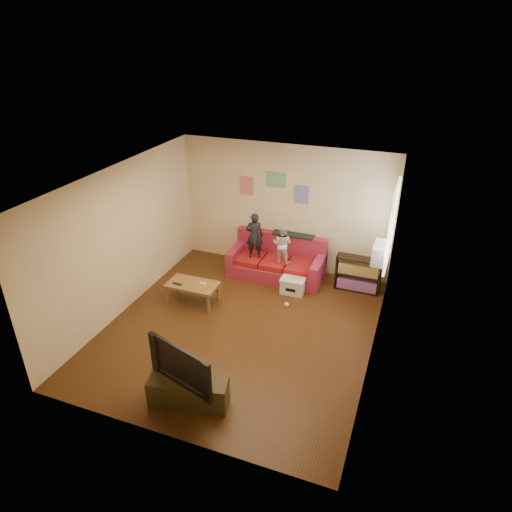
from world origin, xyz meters
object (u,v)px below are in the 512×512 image
(sofa, at_px, (277,262))
(bookshelf, at_px, (358,276))
(tv_stand, at_px, (189,392))
(child_b, at_px, (282,244))
(child_a, at_px, (254,236))
(coffee_table, at_px, (192,286))
(file_box, at_px, (293,285))
(television, at_px, (186,362))

(sofa, xyz_separation_m, bookshelf, (1.70, -0.02, 0.03))
(bookshelf, height_order, tv_stand, bookshelf)
(child_b, bearing_deg, sofa, -47.15)
(child_a, xyz_separation_m, coffee_table, (-0.70, -1.45, -0.54))
(sofa, xyz_separation_m, child_b, (0.15, -0.17, 0.53))
(file_box, bearing_deg, sofa, 132.03)
(tv_stand, xyz_separation_m, television, (0.00, 0.00, 0.53))
(bookshelf, relative_size, tv_stand, 0.80)
(sofa, relative_size, file_box, 4.20)
(bookshelf, bearing_deg, sofa, 179.34)
(child_b, height_order, bookshelf, child_b)
(coffee_table, relative_size, television, 0.85)
(child_a, relative_size, tv_stand, 0.89)
(child_b, distance_m, bookshelf, 1.64)
(sofa, height_order, tv_stand, sofa)
(file_box, distance_m, tv_stand, 3.42)
(sofa, relative_size, television, 1.76)
(child_b, distance_m, coffee_table, 2.00)
(child_b, relative_size, coffee_table, 0.86)
(sofa, distance_m, child_b, 0.58)
(child_a, bearing_deg, tv_stand, 79.08)
(sofa, xyz_separation_m, coffee_table, (-1.15, -1.62, 0.08))
(bookshelf, xyz_separation_m, file_box, (-1.17, -0.56, -0.15))
(coffee_table, xyz_separation_m, file_box, (1.68, 1.04, -0.20))
(coffee_table, bearing_deg, tv_stand, -63.70)
(sofa, bearing_deg, television, -89.98)
(bookshelf, xyz_separation_m, tv_stand, (-1.70, -3.94, -0.11))
(file_box, height_order, tv_stand, tv_stand)
(coffee_table, relative_size, bookshelf, 1.07)
(sofa, relative_size, bookshelf, 2.21)
(coffee_table, bearing_deg, bookshelf, 29.34)
(child_a, height_order, bookshelf, child_a)
(child_a, bearing_deg, television, 79.08)
(bookshelf, height_order, television, television)
(child_b, bearing_deg, child_a, 1.37)
(child_b, relative_size, file_box, 1.74)
(sofa, height_order, child_a, child_a)
(sofa, height_order, file_box, sofa)
(file_box, bearing_deg, coffee_table, -148.16)
(child_a, xyz_separation_m, file_box, (0.98, -0.41, -0.74))
(television, bearing_deg, child_b, 105.17)
(child_b, distance_m, file_box, 0.86)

